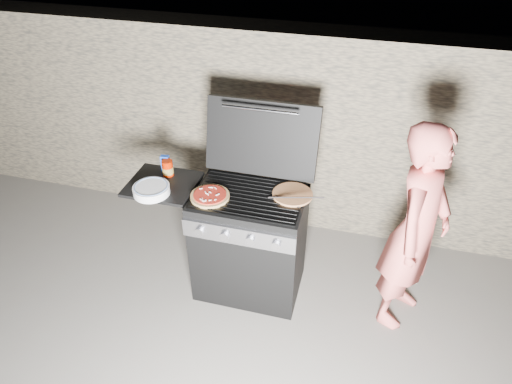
% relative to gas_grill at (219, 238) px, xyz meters
% --- Properties ---
extents(ground, '(50.00, 50.00, 0.00)m').
position_rel_gas_grill_xyz_m(ground, '(0.25, 0.00, -0.46)').
color(ground, '#5D5751').
extents(stone_wall, '(8.00, 0.35, 1.80)m').
position_rel_gas_grill_xyz_m(stone_wall, '(0.25, 1.05, 0.44)').
color(stone_wall, '#7B6C51').
rests_on(stone_wall, ground).
extents(gas_grill, '(1.34, 0.79, 0.91)m').
position_rel_gas_grill_xyz_m(gas_grill, '(0.00, 0.00, 0.00)').
color(gas_grill, black).
rests_on(gas_grill, ground).
extents(pizza_topped, '(0.33, 0.33, 0.03)m').
position_rel_gas_grill_xyz_m(pizza_topped, '(-0.01, -0.09, 0.47)').
color(pizza_topped, '#DEB972').
rests_on(pizza_topped, gas_grill).
extents(pizza_plain, '(0.33, 0.33, 0.02)m').
position_rel_gas_grill_xyz_m(pizza_plain, '(0.55, 0.08, 0.46)').
color(pizza_plain, '#E29B60').
rests_on(pizza_plain, gas_grill).
extents(sauce_jar, '(0.09, 0.09, 0.13)m').
position_rel_gas_grill_xyz_m(sauce_jar, '(-0.42, 0.11, 0.51)').
color(sauce_jar, '#A21800').
rests_on(sauce_jar, gas_grill).
extents(blue_carton, '(0.07, 0.04, 0.13)m').
position_rel_gas_grill_xyz_m(blue_carton, '(-0.46, 0.16, 0.51)').
color(blue_carton, '#173FB2').
rests_on(blue_carton, gas_grill).
extents(plate_stack, '(0.27, 0.27, 0.06)m').
position_rel_gas_grill_xyz_m(plate_stack, '(-0.44, -0.14, 0.48)').
color(plate_stack, white).
rests_on(plate_stack, gas_grill).
extents(person, '(0.57, 0.69, 1.60)m').
position_rel_gas_grill_xyz_m(person, '(1.42, 0.04, 0.35)').
color(person, '#E86660').
rests_on(person, ground).
extents(tongs, '(0.39, 0.02, 0.08)m').
position_rel_gas_grill_xyz_m(tongs, '(0.58, 0.00, 0.49)').
color(tongs, black).
rests_on(tongs, gas_grill).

